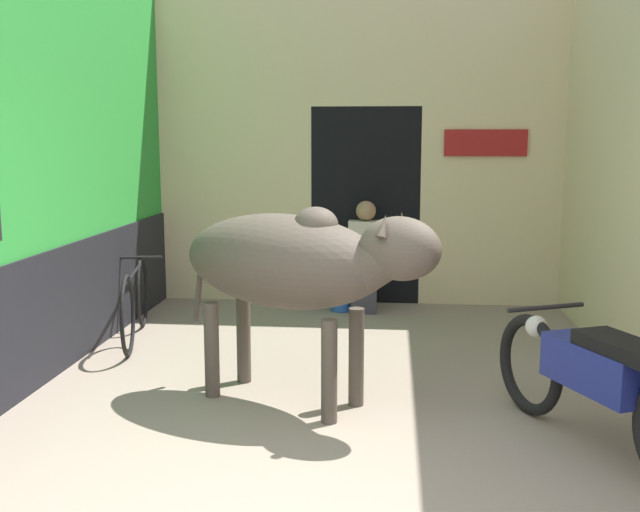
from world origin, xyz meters
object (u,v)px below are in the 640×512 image
(motorcycle_near, at_px, (597,379))
(shopkeeper_seated, at_px, (365,253))
(bicycle, at_px, (136,301))
(plastic_stool, at_px, (341,291))
(cow, at_px, (295,262))

(motorcycle_near, relative_size, shopkeeper_seated, 1.58)
(bicycle, relative_size, plastic_stool, 4.25)
(motorcycle_near, height_order, shopkeeper_seated, shopkeeper_seated)
(shopkeeper_seated, height_order, plastic_stool, shopkeeper_seated)
(cow, bearing_deg, bicycle, 137.96)
(shopkeeper_seated, xyz_separation_m, plastic_stool, (-0.27, -0.04, -0.42))
(motorcycle_near, relative_size, plastic_stool, 4.67)
(cow, relative_size, plastic_stool, 4.95)
(cow, xyz_separation_m, shopkeeper_seated, (0.39, 2.98, -0.39))
(bicycle, bearing_deg, plastic_stool, 36.80)
(motorcycle_near, xyz_separation_m, bicycle, (-3.65, 2.22, -0.09))
(bicycle, distance_m, plastic_stool, 2.31)
(bicycle, relative_size, shopkeeper_seated, 1.44)
(cow, relative_size, bicycle, 1.17)
(motorcycle_near, relative_size, bicycle, 1.10)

